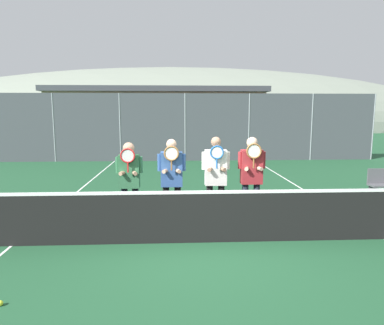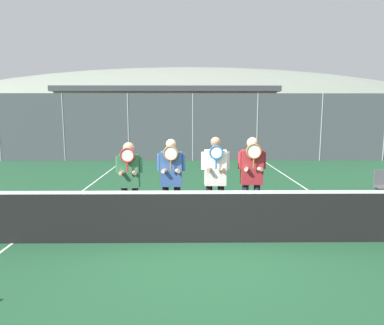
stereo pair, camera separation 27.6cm
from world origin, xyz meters
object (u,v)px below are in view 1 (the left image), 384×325
(player_center_right, at_px, (216,175))
(car_center, at_px, (265,136))
(car_far_left, at_px, (96,137))
(player_leftmost, at_px, (129,178))
(car_left_of_center, at_px, (182,137))
(player_rightmost, at_px, (251,173))
(tennis_ball_on_court, at_px, (0,303))
(player_center_left, at_px, (172,177))

(player_center_right, height_order, car_center, player_center_right)
(car_far_left, xyz_separation_m, car_center, (9.81, 0.03, 0.01))
(player_leftmost, relative_size, player_center_right, 0.94)
(car_left_of_center, bearing_deg, player_center_right, -88.38)
(car_far_left, relative_size, car_left_of_center, 1.10)
(car_center, bearing_deg, player_rightmost, -105.87)
(player_center_right, distance_m, player_rightmost, 0.76)
(player_center_right, xyz_separation_m, tennis_ball_on_court, (-2.96, -2.73, -1.05))
(player_center_right, bearing_deg, tennis_ball_on_court, -137.33)
(player_center_right, bearing_deg, car_far_left, 112.11)
(player_leftmost, distance_m, tennis_ball_on_court, 3.20)
(car_left_of_center, bearing_deg, tennis_ball_on_court, -99.26)
(car_far_left, bearing_deg, player_center_right, -67.89)
(player_center_left, height_order, car_center, car_center)
(car_left_of_center, xyz_separation_m, tennis_ball_on_court, (-2.59, -15.86, -0.86))
(player_leftmost, distance_m, player_center_right, 1.73)
(player_center_left, xyz_separation_m, player_center_right, (0.88, -0.00, 0.02))
(player_leftmost, xyz_separation_m, player_center_right, (1.73, -0.05, 0.04))
(player_leftmost, height_order, tennis_ball_on_court, player_leftmost)
(player_center_right, xyz_separation_m, car_center, (4.47, 13.18, -0.15))
(car_far_left, bearing_deg, tennis_ball_on_court, -81.46)
(player_leftmost, xyz_separation_m, car_center, (6.19, 13.13, -0.11))
(player_center_left, height_order, player_rightmost, player_rightmost)
(player_center_right, bearing_deg, player_leftmost, 178.31)
(tennis_ball_on_court, bearing_deg, car_left_of_center, 80.74)
(player_leftmost, relative_size, car_far_left, 0.37)
(player_leftmost, bearing_deg, player_center_left, -3.13)
(player_center_left, bearing_deg, player_rightmost, 3.81)
(player_leftmost, relative_size, tennis_ball_on_court, 25.79)
(player_leftmost, distance_m, player_center_left, 0.85)
(player_leftmost, height_order, player_rightmost, player_rightmost)
(car_left_of_center, bearing_deg, player_rightmost, -85.06)
(car_far_left, height_order, tennis_ball_on_court, car_far_left)
(player_center_right, relative_size, car_center, 0.41)
(player_center_left, height_order, tennis_ball_on_court, player_center_left)
(player_leftmost, distance_m, car_far_left, 13.59)
(player_center_left, distance_m, player_center_right, 0.88)
(car_left_of_center, bearing_deg, player_center_left, -92.22)
(player_leftmost, relative_size, player_center_left, 0.96)
(car_far_left, xyz_separation_m, car_left_of_center, (4.97, -0.02, -0.03))
(player_rightmost, distance_m, car_center, 13.59)
(player_center_left, xyz_separation_m, car_far_left, (-4.46, 13.15, -0.15))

